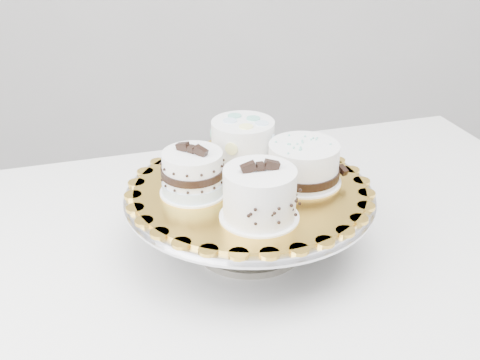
{
  "coord_description": "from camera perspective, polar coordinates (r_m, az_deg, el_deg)",
  "views": [
    {
      "loc": [
        -0.22,
        -0.75,
        1.32
      ],
      "look_at": [
        -0.11,
        0.08,
        0.88
      ],
      "focal_mm": 45.0,
      "sensor_mm": 36.0,
      "label": 1
    }
  ],
  "objects": [
    {
      "name": "table",
      "position": [
        1.1,
        3.23,
        -8.4
      ],
      "size": [
        1.3,
        0.98,
        0.75
      ],
      "rotation": [
        0.0,
        0.0,
        0.17
      ],
      "color": "white",
      "rests_on": "floor"
    },
    {
      "name": "cake_stand",
      "position": [
        0.98,
        0.91,
        -2.7
      ],
      "size": [
        0.4,
        0.4,
        0.11
      ],
      "color": "gray",
      "rests_on": "table"
    },
    {
      "name": "cake_board",
      "position": [
        0.96,
        0.93,
        -0.8
      ],
      "size": [
        0.4,
        0.4,
        0.01
      ],
      "primitive_type": "cylinder",
      "rotation": [
        0.0,
        0.0,
        0.09
      ],
      "color": "gold",
      "rests_on": "cake_stand"
    },
    {
      "name": "cake_swirl",
      "position": [
        0.86,
        1.87,
        -1.47
      ],
      "size": [
        0.12,
        0.12,
        0.09
      ],
      "rotation": [
        0.0,
        0.0,
        0.11
      ],
      "color": "white",
      "rests_on": "cake_board"
    },
    {
      "name": "cake_banded",
      "position": [
        0.93,
        -4.49,
        0.55
      ],
      "size": [
        0.13,
        0.13,
        0.09
      ],
      "rotation": [
        0.0,
        0.0,
        -0.68
      ],
      "color": "white",
      "rests_on": "cake_board"
    },
    {
      "name": "cake_dots",
      "position": [
        1.02,
        0.27,
        3.57
      ],
      "size": [
        0.13,
        0.13,
        0.08
      ],
      "rotation": [
        0.0,
        0.0,
        0.24
      ],
      "color": "white",
      "rests_on": "cake_board"
    },
    {
      "name": "cake_ribbon",
      "position": [
        0.97,
        6.1,
        1.5
      ],
      "size": [
        0.15,
        0.15,
        0.07
      ],
      "rotation": [
        0.0,
        0.0,
        0.4
      ],
      "color": "white",
      "rests_on": "cake_board"
    }
  ]
}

